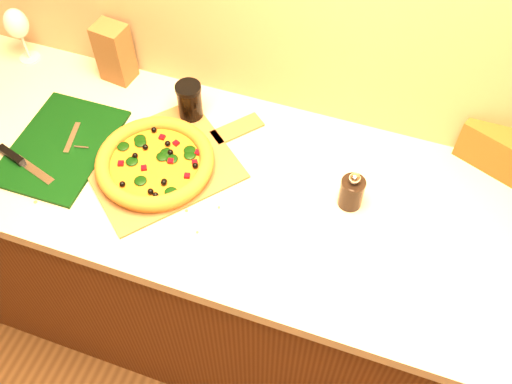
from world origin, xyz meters
name	(u,v)px	position (x,y,z in m)	size (l,w,h in m)	color
cabinet	(282,282)	(0.00, 1.43, 0.43)	(2.80, 0.65, 0.86)	#4C2410
countertop	(289,203)	(0.00, 1.43, 0.88)	(2.84, 0.68, 0.04)	beige
pizza_peel	(165,161)	(-0.36, 1.43, 0.90)	(0.51, 0.52, 0.01)	brown
pizza	(155,163)	(-0.37, 1.40, 0.93)	(0.32, 0.32, 0.05)	#C17E30
cutting_board	(60,146)	(-0.66, 1.38, 0.91)	(0.28, 0.37, 0.03)	black
pepper_grinder	(352,192)	(0.15, 1.46, 0.95)	(0.06, 0.06, 0.12)	black
wine_glass	(17,25)	(-0.95, 1.68, 1.03)	(0.07, 0.07, 0.18)	silver
paper_bag	(114,53)	(-0.64, 1.70, 0.99)	(0.09, 0.08, 0.19)	brown
dark_jar	(190,101)	(-0.36, 1.62, 0.96)	(0.07, 0.07, 0.12)	black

